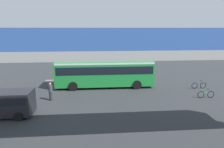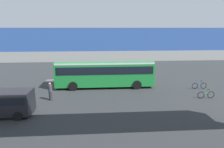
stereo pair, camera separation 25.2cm
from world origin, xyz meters
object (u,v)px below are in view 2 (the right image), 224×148
object	(u,v)px
city_bus	(105,72)
bicycle_blue	(199,86)
pedestrian	(50,91)
traffic_sign	(129,66)
bicycle_green	(206,95)
parked_van	(1,102)

from	to	relation	value
city_bus	bicycle_blue	world-z (taller)	city_bus
pedestrian	traffic_sign	bearing A→B (deg)	-140.30
bicycle_green	pedestrian	xyz separation A→B (m)	(15.53, -0.61, 0.51)
city_bus	traffic_sign	distance (m)	4.63
parked_van	city_bus	bearing A→B (deg)	-138.91
city_bus	bicycle_blue	bearing A→B (deg)	171.47
bicycle_green	traffic_sign	size ratio (longest dim) A/B	0.63
city_bus	traffic_sign	size ratio (longest dim) A/B	4.12
parked_van	bicycle_blue	size ratio (longest dim) A/B	2.71
parked_van	bicycle_green	world-z (taller)	parked_van
city_bus	parked_van	world-z (taller)	city_bus
city_bus	traffic_sign	xyz separation A→B (m)	(-3.38, -3.17, 0.01)
pedestrian	traffic_sign	size ratio (longest dim) A/B	0.64
bicycle_blue	traffic_sign	size ratio (longest dim) A/B	0.63
city_bus	bicycle_green	world-z (taller)	city_bus
parked_van	bicycle_green	size ratio (longest dim) A/B	2.71
city_bus	traffic_sign	world-z (taller)	city_bus
parked_van	pedestrian	xyz separation A→B (m)	(-3.10, -3.29, -0.30)
bicycle_blue	traffic_sign	distance (m)	9.13
parked_van	traffic_sign	bearing A→B (deg)	-138.32
bicycle_blue	bicycle_green	world-z (taller)	same
traffic_sign	parked_van	bearing A→B (deg)	41.68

